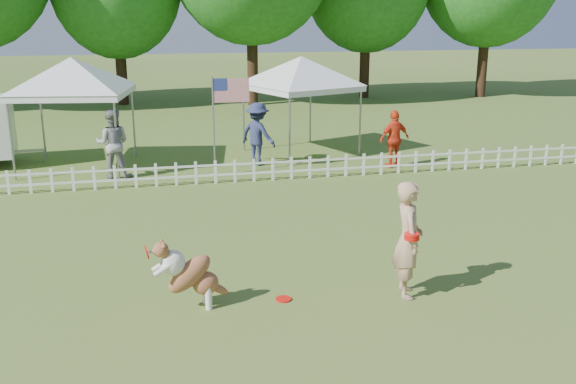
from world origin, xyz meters
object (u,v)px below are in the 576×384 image
Objects in this scene: spectator_a at (113,143)px; spectator_c at (394,139)px; canopy_tent_left at (76,115)px; canopy_tent_right at (301,107)px; frisbee_on_turf at (283,299)px; flag_pole at (214,127)px; dog at (191,274)px; handler at (408,239)px; spectator_b at (258,134)px.

spectator_a is 1.13× the size of spectator_c.
spectator_c is (8.71, -1.83, -0.69)m from canopy_tent_left.
spectator_a is (-5.56, -1.94, -0.53)m from canopy_tent_right.
flag_pole is at bearing 91.62° from frisbee_on_turf.
canopy_tent_left is 1.13× the size of flag_pole.
spectator_c is (5.07, -0.00, -0.52)m from flag_pole.
spectator_c reaches higher than dog.
frisbee_on_turf is at bearing -88.32° from flag_pole.
dog is 11.13m from canopy_tent_right.
canopy_tent_left is at bearing 96.97° from dog.
dog is 8.50m from spectator_a.
handler is 1.64× the size of dog.
canopy_tent_left is 8.93m from spectator_c.
spectator_b is at bearing 39.40° from flag_pole.
spectator_b is (-1.58, -1.32, -0.56)m from canopy_tent_right.
canopy_tent_right is at bearing 39.65° from flag_pole.
spectator_a is (-2.85, 8.36, 0.91)m from frisbee_on_turf.
spectator_a is (-2.63, 0.49, -0.41)m from flag_pole.
spectator_c is at bearing -70.43° from canopy_tent_right.
frisbee_on_turf is 9.27m from spectator_c.
flag_pole is (-0.22, 7.87, 1.32)m from frisbee_on_turf.
canopy_tent_left is 4.08m from flag_pole.
handler is 8.37m from flag_pole.
handler is 11.49m from canopy_tent_left.
handler is 9.80m from spectator_a.
spectator_a reaches higher than dog.
flag_pole is 1.48× the size of spectator_b.
flag_pole is (3.64, -1.83, -0.18)m from canopy_tent_left.
spectator_b reaches higher than frisbee_on_turf.
handler is 0.69× the size of flag_pole.
dog is 1.50m from frisbee_on_turf.
frisbee_on_turf is at bearing 94.73° from handler.
spectator_c reaches higher than frisbee_on_turf.
frisbee_on_turf is 10.55m from canopy_tent_left.
canopy_tent_left is at bearing 163.50° from canopy_tent_right.
handler is at bearing -51.39° from canopy_tent_left.
spectator_b is (3.98, 0.62, -0.02)m from spectator_a.
handler is at bearing -116.08° from canopy_tent_right.
spectator_b reaches higher than dog.
flag_pole is at bearing 25.95° from handler.
dog is at bearing 106.36° from spectator_a.
handler is 0.61× the size of canopy_tent_left.
frisbee_on_turf is 0.14× the size of spectator_b.
canopy_tent_left reaches higher than spectator_a.
flag_pole is at bearing -162.10° from canopy_tent_right.
handler is at bearing 56.27° from spectator_c.
flag_pole is (-2.93, -2.43, -0.12)m from canopy_tent_right.
spectator_c is (6.24, 7.87, 0.25)m from dog.
canopy_tent_right reaches higher than handler.
canopy_tent_left is 1.78m from spectator_a.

